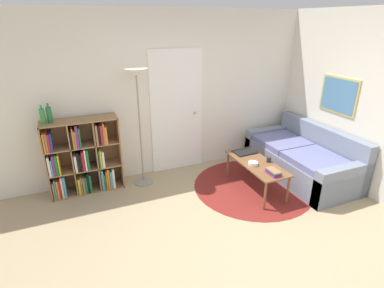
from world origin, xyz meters
The scene contains 14 objects.
ground_plane centered at (0.00, 0.00, 0.00)m, with size 14.00×14.00×0.00m, color tan.
wall_back centered at (0.00, 2.26, 1.29)m, with size 7.57×0.11×2.60m.
wall_right centered at (2.31, 1.12, 1.30)m, with size 0.08×5.24×2.60m.
rug centered at (0.87, 1.15, 0.00)m, with size 1.83×1.83×0.01m.
bookshelf centered at (-1.53, 2.05, 0.52)m, with size 1.04×0.34×1.13m.
floor_lamp centered at (-0.67, 1.95, 1.51)m, with size 0.33×0.33×1.80m.
couch centered at (1.86, 1.17, 0.28)m, with size 0.95×1.88×0.82m.
coffee_table centered at (0.86, 1.07, 0.41)m, with size 0.46×1.11×0.46m.
laptop centered at (0.89, 1.45, 0.47)m, with size 0.37×0.26×0.02m.
bowl centered at (0.76, 1.02, 0.48)m, with size 0.14×0.14×0.05m.
book_stack_on_table centered at (0.86, 0.68, 0.49)m, with size 0.13×0.22×0.07m.
cup centered at (1.03, 1.02, 0.49)m, with size 0.07×0.07×0.08m.
bottle_left centered at (-1.94, 2.04, 1.24)m, with size 0.07×0.07×0.26m.
bottle_middle centered at (-1.86, 2.05, 1.24)m, with size 0.07×0.07×0.27m.
Camera 1 is at (-1.58, -2.26, 2.43)m, focal length 28.00 mm.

